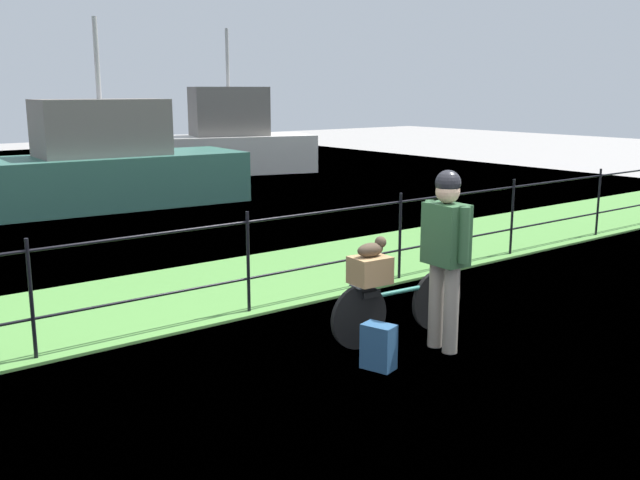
{
  "coord_description": "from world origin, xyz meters",
  "views": [
    {
      "loc": [
        -3.97,
        -4.08,
        2.39
      ],
      "look_at": [
        0.36,
        1.48,
        0.9
      ],
      "focal_mm": 40.28,
      "sensor_mm": 36.0,
      "label": 1
    }
  ],
  "objects_px": {
    "wooden_crate": "(370,270)",
    "cyclist_person": "(446,245)",
    "moored_boat_near": "(104,168)",
    "bicycle_main": "(398,307)",
    "terrier_dog": "(372,248)",
    "backpack_on_paving": "(379,347)",
    "moored_boat_far": "(230,142)"
  },
  "relations": [
    {
      "from": "cyclist_person",
      "to": "moored_boat_far",
      "type": "distance_m",
      "value": 14.93
    },
    {
      "from": "wooden_crate",
      "to": "cyclist_person",
      "type": "relative_size",
      "value": 0.21
    },
    {
      "from": "wooden_crate",
      "to": "backpack_on_paving",
      "type": "distance_m",
      "value": 0.78
    },
    {
      "from": "moored_boat_near",
      "to": "bicycle_main",
      "type": "bearing_deg",
      "value": -95.07
    },
    {
      "from": "cyclist_person",
      "to": "wooden_crate",
      "type": "bearing_deg",
      "value": 134.87
    },
    {
      "from": "bicycle_main",
      "to": "wooden_crate",
      "type": "bearing_deg",
      "value": 175.91
    },
    {
      "from": "terrier_dog",
      "to": "backpack_on_paving",
      "type": "bearing_deg",
      "value": -125.55
    },
    {
      "from": "terrier_dog",
      "to": "moored_boat_near",
      "type": "xyz_separation_m",
      "value": [
        1.17,
        9.51,
        -0.14
      ]
    },
    {
      "from": "bicycle_main",
      "to": "terrier_dog",
      "type": "xyz_separation_m",
      "value": [
        -0.32,
        0.02,
        0.62
      ]
    },
    {
      "from": "moored_boat_far",
      "to": "bicycle_main",
      "type": "bearing_deg",
      "value": -114.57
    },
    {
      "from": "wooden_crate",
      "to": "backpack_on_paving",
      "type": "relative_size",
      "value": 0.86
    },
    {
      "from": "bicycle_main",
      "to": "wooden_crate",
      "type": "relative_size",
      "value": 4.6
    },
    {
      "from": "bicycle_main",
      "to": "cyclist_person",
      "type": "relative_size",
      "value": 0.94
    },
    {
      "from": "cyclist_person",
      "to": "moored_boat_near",
      "type": "distance_m",
      "value": 10.02
    },
    {
      "from": "cyclist_person",
      "to": "moored_boat_near",
      "type": "height_order",
      "value": "moored_boat_near"
    },
    {
      "from": "backpack_on_paving",
      "to": "terrier_dog",
      "type": "bearing_deg",
      "value": 127.79
    },
    {
      "from": "cyclist_person",
      "to": "moored_boat_near",
      "type": "relative_size",
      "value": 0.29
    },
    {
      "from": "terrier_dog",
      "to": "moored_boat_near",
      "type": "height_order",
      "value": "moored_boat_near"
    },
    {
      "from": "wooden_crate",
      "to": "terrier_dog",
      "type": "xyz_separation_m",
      "value": [
        0.02,
        -0.0,
        0.2
      ]
    },
    {
      "from": "bicycle_main",
      "to": "terrier_dog",
      "type": "relative_size",
      "value": 4.97
    },
    {
      "from": "bicycle_main",
      "to": "terrier_dog",
      "type": "bearing_deg",
      "value": 175.91
    },
    {
      "from": "bicycle_main",
      "to": "terrier_dog",
      "type": "distance_m",
      "value": 0.7
    },
    {
      "from": "backpack_on_paving",
      "to": "moored_boat_near",
      "type": "height_order",
      "value": "moored_boat_near"
    },
    {
      "from": "backpack_on_paving",
      "to": "moored_boat_far",
      "type": "height_order",
      "value": "moored_boat_far"
    },
    {
      "from": "bicycle_main",
      "to": "wooden_crate",
      "type": "distance_m",
      "value": 0.54
    },
    {
      "from": "wooden_crate",
      "to": "terrier_dog",
      "type": "relative_size",
      "value": 1.08
    },
    {
      "from": "terrier_dog",
      "to": "cyclist_person",
      "type": "relative_size",
      "value": 0.19
    },
    {
      "from": "bicycle_main",
      "to": "cyclist_person",
      "type": "bearing_deg",
      "value": -73.45
    },
    {
      "from": "backpack_on_paving",
      "to": "moored_boat_far",
      "type": "distance_m",
      "value": 15.26
    },
    {
      "from": "cyclist_person",
      "to": "moored_boat_far",
      "type": "relative_size",
      "value": 0.33
    },
    {
      "from": "backpack_on_paving",
      "to": "bicycle_main",
      "type": "bearing_deg",
      "value": 107.5
    },
    {
      "from": "cyclist_person",
      "to": "moored_boat_far",
      "type": "height_order",
      "value": "moored_boat_far"
    }
  ]
}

